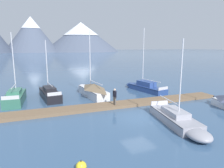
# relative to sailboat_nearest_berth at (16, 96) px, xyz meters

# --- Properties ---
(ground_plane) EXTENTS (700.00, 700.00, 0.00)m
(ground_plane) POSITION_rel_sailboat_nearest_berth_xyz_m (10.10, -10.13, -0.63)
(ground_plane) COLOR #38567A
(mountain_central_massif) EXTENTS (57.03, 57.03, 37.50)m
(mountain_central_massif) POSITION_rel_sailboat_nearest_berth_xyz_m (7.90, 213.69, 18.59)
(mountain_central_massif) COLOR #4C566B
(mountain_central_massif) RESTS_ON ground
(mountain_shoulder_ridge) EXTENTS (92.47, 92.47, 35.09)m
(mountain_shoulder_ridge) POSITION_rel_sailboat_nearest_berth_xyz_m (65.18, 224.48, 17.79)
(mountain_shoulder_ridge) COLOR #4C566B
(mountain_shoulder_ridge) RESTS_ON ground
(dock) EXTENTS (24.26, 2.93, 0.30)m
(dock) POSITION_rel_sailboat_nearest_berth_xyz_m (10.10, -6.13, -0.48)
(dock) COLOR brown
(dock) RESTS_ON ground
(sailboat_nearest_berth) EXTENTS (2.34, 6.77, 7.69)m
(sailboat_nearest_berth) POSITION_rel_sailboat_nearest_berth_xyz_m (0.00, 0.00, 0.00)
(sailboat_nearest_berth) COLOR #336B56
(sailboat_nearest_berth) RESTS_ON ground
(sailboat_second_berth) EXTENTS (2.13, 6.62, 6.91)m
(sailboat_second_berth) POSITION_rel_sailboat_nearest_berth_xyz_m (3.66, 0.17, -0.02)
(sailboat_second_berth) COLOR black
(sailboat_second_berth) RESTS_ON ground
(sailboat_mid_dock_port) EXTENTS (2.29, 7.64, 8.12)m
(sailboat_mid_dock_port) POSITION_rel_sailboat_nearest_berth_xyz_m (8.66, -1.09, 0.21)
(sailboat_mid_dock_port) COLOR silver
(sailboat_mid_dock_port) RESTS_ON ground
(sailboat_mid_dock_starboard) EXTENTS (2.98, 7.32, 6.75)m
(sailboat_mid_dock_starboard) POSITION_rel_sailboat_nearest_berth_xyz_m (12.13, -12.76, -0.16)
(sailboat_mid_dock_starboard) COLOR #93939E
(sailboat_mid_dock_starboard) RESTS_ON ground
(sailboat_far_berth) EXTENTS (2.95, 7.52, 8.65)m
(sailboat_far_berth) POSITION_rel_sailboat_nearest_berth_xyz_m (16.56, -0.66, -0.09)
(sailboat_far_berth) COLOR navy
(sailboat_far_berth) RESTS_ON ground
(person_on_dock) EXTENTS (0.28, 0.58, 1.69)m
(person_on_dock) POSITION_rel_sailboat_nearest_berth_xyz_m (9.38, -6.54, 0.63)
(person_on_dock) COLOR brown
(person_on_dock) RESTS_ON dock
(mooring_buoy_channel_marker) EXTENTS (0.54, 0.54, 0.62)m
(mooring_buoy_channel_marker) POSITION_rel_sailboat_nearest_berth_xyz_m (3.56, -15.67, -0.36)
(mooring_buoy_channel_marker) COLOR yellow
(mooring_buoy_channel_marker) RESTS_ON ground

